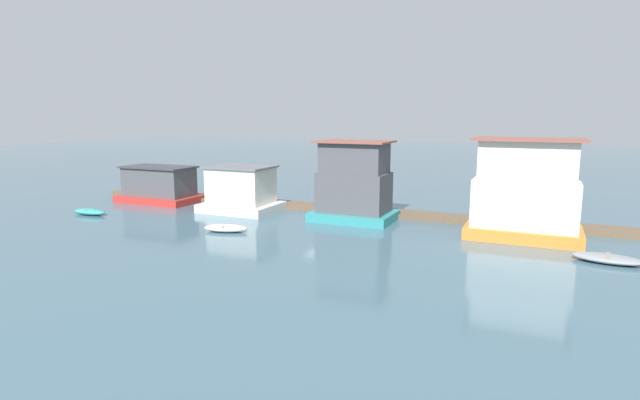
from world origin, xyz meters
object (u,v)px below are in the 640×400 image
houseboat_red (159,185)px  mooring_post_near_left (551,222)px  houseboat_white (241,191)px  mooring_post_far_left (247,199)px  houseboat_orange (525,193)px  dinghy_white (226,228)px  dinghy_grey (608,258)px  mooring_post_far_right (228,194)px  dinghy_teal (90,212)px  houseboat_teal (354,184)px

houseboat_red → mooring_post_near_left: houseboat_red is taller
houseboat_white → mooring_post_far_left: size_ratio=4.09×
houseboat_orange → mooring_post_near_left: houseboat_orange is taller
houseboat_orange → dinghy_white: (-16.23, -5.58, -2.35)m
houseboat_orange → mooring_post_far_left: houseboat_orange is taller
houseboat_white → dinghy_white: bearing=-65.3°
dinghy_grey → mooring_post_near_left: mooring_post_near_left is taller
mooring_post_far_left → houseboat_orange: bearing=-5.4°
houseboat_red → mooring_post_far_right: size_ratio=3.51×
mooring_post_far_left → houseboat_red: bearing=-173.4°
dinghy_teal → dinghy_grey: 31.78m
dinghy_grey → mooring_post_far_left: mooring_post_far_left is taller
dinghy_teal → houseboat_orange: bearing=10.6°
dinghy_white → mooring_post_far_left: size_ratio=2.22×
dinghy_white → dinghy_grey: dinghy_white is taller
houseboat_white → houseboat_orange: bearing=-1.0°
mooring_post_far_right → mooring_post_near_left: 22.64m
houseboat_white → mooring_post_near_left: houseboat_white is taller
houseboat_red → houseboat_teal: 16.69m
houseboat_red → mooring_post_near_left: bearing=1.8°
houseboat_white → mooring_post_far_left: (-0.49, 1.51, -0.85)m
houseboat_teal → mooring_post_far_left: (-9.02, 1.13, -1.74)m
houseboat_red → houseboat_orange: bearing=-2.0°
houseboat_red → dinghy_teal: bearing=-97.0°
dinghy_teal → mooring_post_far_left: 10.99m
dinghy_teal → houseboat_red: bearing=83.0°
houseboat_orange → dinghy_grey: size_ratio=1.93×
dinghy_teal → houseboat_white: bearing=32.0°
mooring_post_far_left → houseboat_teal: bearing=-7.2°
houseboat_orange → mooring_post_far_left: (-19.44, 1.85, -1.92)m
houseboat_white → dinghy_grey: 23.20m
houseboat_red → mooring_post_far_left: bearing=6.6°
houseboat_orange → houseboat_teal: bearing=176.1°
mooring_post_far_left → dinghy_white: bearing=-66.7°
mooring_post_near_left → houseboat_orange: bearing=-128.1°
houseboat_red → mooring_post_near_left: size_ratio=4.62×
mooring_post_far_left → mooring_post_near_left: (20.88, 0.00, 0.04)m
houseboat_white → mooring_post_near_left: 20.47m
houseboat_orange → dinghy_white: 17.33m
houseboat_red → houseboat_white: bearing=-4.4°
houseboat_orange → mooring_post_near_left: 3.00m
houseboat_white → dinghy_grey: bearing=-9.5°
houseboat_teal → dinghy_white: bearing=-132.7°
mooring_post_near_left → houseboat_teal: bearing=-174.6°
dinghy_teal → mooring_post_far_right: (6.65, 7.07, 0.69)m
dinghy_grey → houseboat_orange: bearing=138.2°
dinghy_grey → mooring_post_far_right: 25.66m
houseboat_red → houseboat_orange: houseboat_orange is taller
houseboat_red → mooring_post_near_left: 28.54m
dinghy_teal → mooring_post_far_right: mooring_post_far_right is taller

